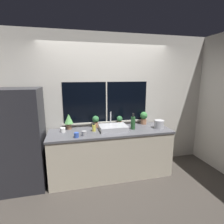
{
  "coord_description": "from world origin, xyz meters",
  "views": [
    {
      "loc": [
        -0.7,
        -2.7,
        1.9
      ],
      "look_at": [
        0.03,
        0.34,
        1.24
      ],
      "focal_mm": 28.0,
      "sensor_mm": 36.0,
      "label": 1
    }
  ],
  "objects_px": {
    "potted_plant_center_right": "(119,120)",
    "bottle_tall": "(133,123)",
    "kettle": "(159,124)",
    "potted_plant_center_left": "(96,121)",
    "sink": "(113,128)",
    "potted_plant_far_right": "(144,117)",
    "mug_blue": "(76,135)",
    "soap_bottle": "(94,128)",
    "mug_white": "(63,130)",
    "potted_plant_far_left": "(69,120)",
    "refrigerator": "(21,139)",
    "mug_grey": "(84,133)"
  },
  "relations": [
    {
      "from": "soap_bottle",
      "to": "bottle_tall",
      "type": "xyz_separation_m",
      "value": [
        0.74,
        -0.05,
        0.07
      ]
    },
    {
      "from": "potted_plant_center_left",
      "to": "mug_grey",
      "type": "relative_size",
      "value": 2.72
    },
    {
      "from": "potted_plant_far_right",
      "to": "mug_blue",
      "type": "height_order",
      "value": "potted_plant_far_right"
    },
    {
      "from": "potted_plant_center_left",
      "to": "kettle",
      "type": "relative_size",
      "value": 1.27
    },
    {
      "from": "potted_plant_center_right",
      "to": "potted_plant_far_right",
      "type": "distance_m",
      "value": 0.53
    },
    {
      "from": "sink",
      "to": "potted_plant_center_right",
      "type": "xyz_separation_m",
      "value": [
        0.19,
        0.26,
        0.06
      ]
    },
    {
      "from": "potted_plant_center_right",
      "to": "potted_plant_far_right",
      "type": "height_order",
      "value": "potted_plant_far_right"
    },
    {
      "from": "kettle",
      "to": "potted_plant_center_left",
      "type": "bearing_deg",
      "value": 163.78
    },
    {
      "from": "kettle",
      "to": "soap_bottle",
      "type": "bearing_deg",
      "value": 175.25
    },
    {
      "from": "potted_plant_center_left",
      "to": "potted_plant_center_right",
      "type": "distance_m",
      "value": 0.49
    },
    {
      "from": "potted_plant_center_right",
      "to": "mug_grey",
      "type": "height_order",
      "value": "potted_plant_center_right"
    },
    {
      "from": "refrigerator",
      "to": "potted_plant_far_left",
      "type": "relative_size",
      "value": 5.8
    },
    {
      "from": "mug_white",
      "to": "bottle_tall",
      "type": "bearing_deg",
      "value": -5.78
    },
    {
      "from": "sink",
      "to": "bottle_tall",
      "type": "distance_m",
      "value": 0.39
    },
    {
      "from": "potted_plant_far_right",
      "to": "soap_bottle",
      "type": "height_order",
      "value": "potted_plant_far_right"
    },
    {
      "from": "potted_plant_far_right",
      "to": "mug_blue",
      "type": "xyz_separation_m",
      "value": [
        -1.41,
        -0.5,
        -0.1
      ]
    },
    {
      "from": "mug_grey",
      "to": "potted_plant_far_left",
      "type": "bearing_deg",
      "value": 119.64
    },
    {
      "from": "potted_plant_center_right",
      "to": "mug_blue",
      "type": "bearing_deg",
      "value": -150.27
    },
    {
      "from": "sink",
      "to": "mug_white",
      "type": "xyz_separation_m",
      "value": [
        -0.92,
        0.1,
        -0.01
      ]
    },
    {
      "from": "mug_blue",
      "to": "refrigerator",
      "type": "bearing_deg",
      "value": 165.32
    },
    {
      "from": "potted_plant_center_right",
      "to": "bottle_tall",
      "type": "height_order",
      "value": "bottle_tall"
    },
    {
      "from": "potted_plant_center_left",
      "to": "bottle_tall",
      "type": "distance_m",
      "value": 0.73
    },
    {
      "from": "refrigerator",
      "to": "kettle",
      "type": "relative_size",
      "value": 9.33
    },
    {
      "from": "potted_plant_far_right",
      "to": "mug_grey",
      "type": "bearing_deg",
      "value": -160.91
    },
    {
      "from": "potted_plant_far_left",
      "to": "potted_plant_far_right",
      "type": "xyz_separation_m",
      "value": [
        1.53,
        0.0,
        -0.03
      ]
    },
    {
      "from": "potted_plant_center_right",
      "to": "soap_bottle",
      "type": "relative_size",
      "value": 1.35
    },
    {
      "from": "potted_plant_far_left",
      "to": "soap_bottle",
      "type": "xyz_separation_m",
      "value": [
        0.45,
        -0.24,
        -0.11
      ]
    },
    {
      "from": "potted_plant_far_left",
      "to": "mug_white",
      "type": "distance_m",
      "value": 0.24
    },
    {
      "from": "kettle",
      "to": "bottle_tall",
      "type": "bearing_deg",
      "value": 173.57
    },
    {
      "from": "bottle_tall",
      "to": "mug_white",
      "type": "xyz_separation_m",
      "value": [
        -1.3,
        0.13,
        -0.09
      ]
    },
    {
      "from": "potted_plant_far_left",
      "to": "bottle_tall",
      "type": "bearing_deg",
      "value": -13.61
    },
    {
      "from": "sink",
      "to": "potted_plant_far_right",
      "type": "bearing_deg",
      "value": 19.55
    },
    {
      "from": "potted_plant_far_right",
      "to": "bottle_tall",
      "type": "distance_m",
      "value": 0.45
    },
    {
      "from": "bottle_tall",
      "to": "mug_blue",
      "type": "xyz_separation_m",
      "value": [
        -1.07,
        -0.22,
        -0.09
      ]
    },
    {
      "from": "potted_plant_center_left",
      "to": "soap_bottle",
      "type": "distance_m",
      "value": 0.26
    },
    {
      "from": "bottle_tall",
      "to": "mug_blue",
      "type": "bearing_deg",
      "value": -168.56
    },
    {
      "from": "potted_plant_far_left",
      "to": "soap_bottle",
      "type": "distance_m",
      "value": 0.52
    },
    {
      "from": "sink",
      "to": "potted_plant_center_left",
      "type": "relative_size",
      "value": 2.22
    },
    {
      "from": "refrigerator",
      "to": "sink",
      "type": "distance_m",
      "value": 1.6
    },
    {
      "from": "sink",
      "to": "mug_grey",
      "type": "bearing_deg",
      "value": -161.51
    },
    {
      "from": "sink",
      "to": "mug_blue",
      "type": "xyz_separation_m",
      "value": [
        -0.69,
        -0.25,
        -0.0
      ]
    },
    {
      "from": "soap_bottle",
      "to": "refrigerator",
      "type": "bearing_deg",
      "value": -178.92
    },
    {
      "from": "refrigerator",
      "to": "potted_plant_center_left",
      "type": "bearing_deg",
      "value": 11.44
    },
    {
      "from": "bottle_tall",
      "to": "potted_plant_center_right",
      "type": "bearing_deg",
      "value": 122.91
    },
    {
      "from": "bottle_tall",
      "to": "kettle",
      "type": "xyz_separation_m",
      "value": [
        0.51,
        -0.06,
        -0.04
      ]
    },
    {
      "from": "potted_plant_center_right",
      "to": "kettle",
      "type": "distance_m",
      "value": 0.78
    },
    {
      "from": "potted_plant_far_right",
      "to": "kettle",
      "type": "relative_size",
      "value": 1.43
    },
    {
      "from": "sink",
      "to": "potted_plant_center_right",
      "type": "distance_m",
      "value": 0.33
    },
    {
      "from": "soap_bottle",
      "to": "potted_plant_center_left",
      "type": "bearing_deg",
      "value": 74.28
    },
    {
      "from": "potted_plant_center_left",
      "to": "mug_blue",
      "type": "distance_m",
      "value": 0.65
    }
  ]
}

